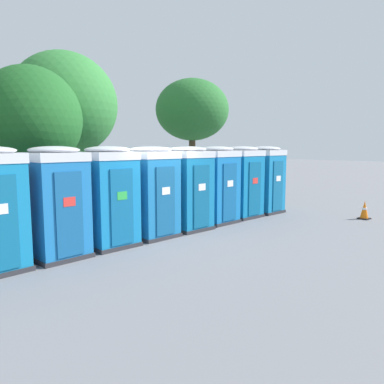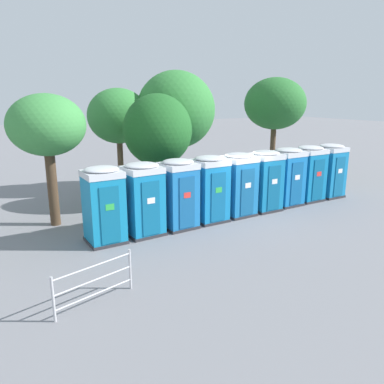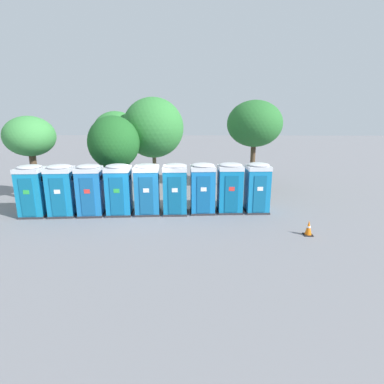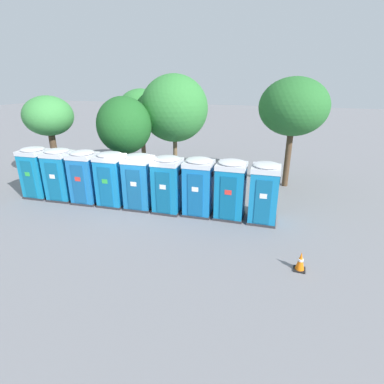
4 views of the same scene
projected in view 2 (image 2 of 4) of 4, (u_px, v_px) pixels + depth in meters
name	position (u px, v px, depth m)	size (l,w,h in m)	color
ground_plane	(234.00, 213.00, 15.47)	(120.00, 120.00, 0.00)	slate
portapotty_0	(104.00, 205.00, 12.13)	(1.27, 1.28, 2.54)	#2D2D33
portapotty_1	(143.00, 199.00, 12.84)	(1.35, 1.32, 2.54)	#2D2D33
portapotty_2	(178.00, 194.00, 13.53)	(1.30, 1.31, 2.54)	#2D2D33
portapotty_3	(210.00, 189.00, 14.27)	(1.29, 1.28, 2.54)	#2D2D33
portapotty_4	(238.00, 184.00, 14.98)	(1.33, 1.30, 2.54)	#2D2D33
portapotty_5	(265.00, 180.00, 15.67)	(1.26, 1.26, 2.54)	#2D2D33
portapotty_6	(287.00, 176.00, 16.45)	(1.31, 1.28, 2.54)	#2D2D33
portapotty_7	(309.00, 173.00, 17.17)	(1.29, 1.26, 2.54)	#2D2D33
portapotty_8	(330.00, 170.00, 17.83)	(1.22, 1.26, 2.54)	#2D2D33
street_tree_0	(158.00, 130.00, 15.85)	(2.92, 2.92, 4.83)	#4C3826
street_tree_1	(47.00, 127.00, 13.23)	(2.72, 2.72, 4.81)	#4C3826
street_tree_2	(118.00, 116.00, 18.22)	(2.99, 2.99, 5.11)	brown
street_tree_3	(176.00, 110.00, 18.54)	(3.87, 3.87, 5.96)	brown
street_tree_4	(275.00, 104.00, 21.70)	(3.55, 3.55, 5.79)	#4C3826
event_barrier	(95.00, 281.00, 8.57)	(1.96, 0.69, 1.05)	#B7B7BC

